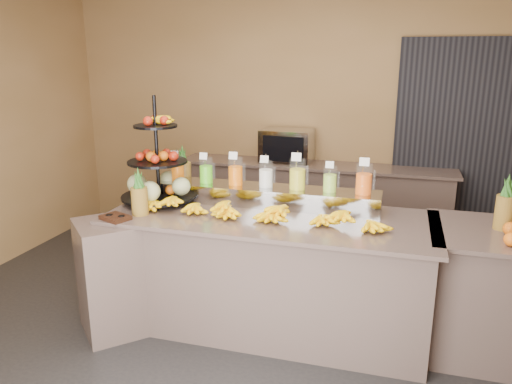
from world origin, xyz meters
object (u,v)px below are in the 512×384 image
at_px(pitcher_tray, 266,196).
at_px(banana_heap, 253,209).
at_px(fruit_stand, 163,176).
at_px(oven_warmer, 287,146).
at_px(condiment_caddy, 115,218).

distance_m(pitcher_tray, banana_heap, 0.37).
bearing_deg(fruit_stand, oven_warmer, 72.72).
bearing_deg(banana_heap, condiment_caddy, -161.73).
relative_size(fruit_stand, oven_warmer, 1.55).
xyz_separation_m(banana_heap, fruit_stand, (-0.84, 0.19, 0.16)).
bearing_deg(oven_warmer, pitcher_tray, -81.37).
bearing_deg(condiment_caddy, fruit_stand, 74.61).
distance_m(fruit_stand, oven_warmer, 1.95).
relative_size(pitcher_tray, fruit_stand, 2.10).
bearing_deg(condiment_caddy, banana_heap, 18.27).
xyz_separation_m(banana_heap, oven_warmer, (-0.20, 2.04, 0.12)).
relative_size(pitcher_tray, condiment_caddy, 8.97).
height_order(pitcher_tray, fruit_stand, fruit_stand).
bearing_deg(pitcher_tray, oven_warmer, 96.89).
distance_m(banana_heap, fruit_stand, 0.88).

